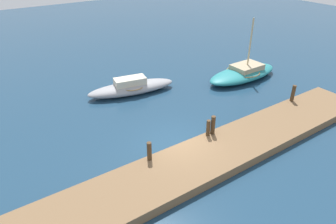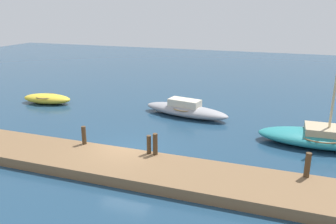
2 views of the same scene
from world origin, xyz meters
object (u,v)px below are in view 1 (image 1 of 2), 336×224
mooring_post_mid_west (208,128)px  mooring_post_west (149,151)px  motorboat_grey (132,87)px  mooring_post_east (293,93)px  mooring_post_mid_east (213,125)px  sailboat_teal (243,73)px

mooring_post_mid_west → mooring_post_west: bearing=180.0°
mooring_post_mid_west → motorboat_grey: bearing=93.4°
mooring_post_west → mooring_post_mid_west: 3.44m
mooring_post_west → mooring_post_east: 10.19m
mooring_post_east → motorboat_grey: bearing=134.6°
mooring_post_west → mooring_post_mid_west: size_ratio=1.04×
mooring_post_mid_west → mooring_post_east: (6.75, 0.00, 0.07)m
mooring_post_mid_west → mooring_post_mid_east: mooring_post_mid_east is taller
sailboat_teal → mooring_post_mid_west: size_ratio=7.08×
mooring_post_west → mooring_post_east: size_ratio=0.89×
sailboat_teal → motorboat_grey: (-8.02, 2.50, -0.02)m
sailboat_teal → mooring_post_mid_west: bearing=-148.3°
mooring_post_west → mooring_post_mid_east: size_ratio=0.90×
mooring_post_mid_west → mooring_post_mid_east: size_ratio=0.87×
mooring_post_mid_west → mooring_post_mid_east: bearing=0.0°
motorboat_grey → mooring_post_west: size_ratio=6.75×
mooring_post_west → mooring_post_east: bearing=0.0°
mooring_post_east → mooring_post_mid_east: bearing=180.0°
sailboat_teal → mooring_post_west: bearing=-157.1°
sailboat_teal → motorboat_grey: bearing=162.0°
motorboat_grey → mooring_post_east: mooring_post_east is taller
motorboat_grey → mooring_post_east: size_ratio=5.98×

